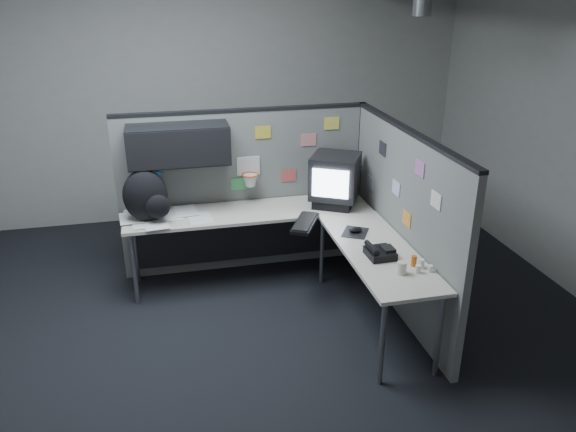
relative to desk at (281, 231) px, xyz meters
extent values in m
cube|color=black|center=(-0.15, -0.70, -0.62)|extent=(5.60, 5.60, 0.01)
cube|color=#9E9E99|center=(-0.15, 2.10, 0.99)|extent=(5.60, 0.01, 3.20)
cube|color=#9E9E99|center=(-0.15, -3.51, 0.99)|extent=(5.60, 0.01, 3.20)
cube|color=slate|center=(-0.23, 0.60, 0.19)|extent=(2.43, 0.06, 1.60)
cube|color=black|center=(-0.23, 0.60, 1.00)|extent=(2.43, 0.07, 0.03)
cube|color=black|center=(0.95, 0.60, 0.19)|extent=(0.07, 0.07, 1.60)
cube|color=black|center=(-0.85, 0.40, 0.76)|extent=(0.90, 0.35, 0.35)
cube|color=black|center=(-0.85, 0.22, 0.76)|extent=(0.90, 0.02, 0.33)
cube|color=silver|center=(-0.20, 0.56, 0.47)|extent=(0.22, 0.02, 0.18)
torus|color=#D85914|center=(-0.20, 0.47, 0.41)|extent=(0.16, 0.16, 0.01)
cone|color=white|center=(-0.20, 0.47, 0.35)|extent=(0.14, 0.14, 0.11)
cube|color=#337FCC|center=(-1.10, 0.56, 0.41)|extent=(0.15, 0.01, 0.12)
cube|color=gold|center=(-0.05, 0.56, 0.79)|extent=(0.15, 0.01, 0.12)
cube|color=#CC4C4C|center=(0.20, 0.56, 0.34)|extent=(0.15, 0.01, 0.12)
cube|color=#D87F7F|center=(0.40, 0.56, 0.69)|extent=(0.15, 0.01, 0.12)
cube|color=#E5D84C|center=(0.63, 0.56, 0.84)|extent=(0.15, 0.01, 0.12)
cube|color=#4CB266|center=(-0.30, 0.56, 0.29)|extent=(0.15, 0.01, 0.12)
cube|color=slate|center=(0.95, -0.49, 0.19)|extent=(0.06, 2.23, 1.60)
cube|color=black|center=(0.95, -0.49, 1.00)|extent=(0.07, 2.23, 0.03)
cube|color=#26262D|center=(0.92, -0.05, 0.74)|extent=(0.01, 0.15, 0.12)
cube|color=silver|center=(0.92, -0.40, 0.49)|extent=(0.01, 0.15, 0.12)
cube|color=#B266B2|center=(0.92, -0.80, 0.79)|extent=(0.01, 0.15, 0.12)
cube|color=gray|center=(0.92, 0.20, 0.34)|extent=(0.01, 0.15, 0.12)
cube|color=silver|center=(0.92, -1.10, 0.64)|extent=(0.01, 0.15, 0.12)
cube|color=orange|center=(0.92, -0.65, 0.31)|extent=(0.01, 0.15, 0.12)
cube|color=beige|center=(-0.25, 0.28, 0.10)|extent=(2.30, 0.56, 0.03)
cube|color=beige|center=(0.63, -0.78, 0.10)|extent=(0.56, 1.55, 0.03)
cube|color=black|center=(-0.25, 0.50, -0.21)|extent=(2.18, 0.02, 0.55)
cylinder|color=gray|center=(-1.33, 0.06, -0.26)|extent=(0.04, 0.04, 0.70)
cylinder|color=gray|center=(-1.33, 0.50, -0.26)|extent=(0.04, 0.04, 0.70)
cylinder|color=gray|center=(0.41, 0.06, -0.26)|extent=(0.04, 0.04, 0.70)
cylinder|color=gray|center=(0.41, -1.48, -0.26)|extent=(0.04, 0.04, 0.70)
cylinder|color=gray|center=(0.85, -1.48, -0.26)|extent=(0.04, 0.04, 0.70)
cube|color=black|center=(0.59, 0.26, 0.16)|extent=(0.51, 0.53, 0.08)
cube|color=black|center=(0.59, 0.26, 0.40)|extent=(0.58, 0.58, 0.41)
cube|color=#D1E1F9|center=(0.48, 0.06, 0.40)|extent=(0.30, 0.17, 0.27)
cube|color=black|center=(0.18, -0.16, 0.13)|extent=(0.36, 0.49, 0.03)
cube|color=black|center=(0.18, -0.16, 0.15)|extent=(0.32, 0.45, 0.01)
cube|color=black|center=(0.56, -0.43, 0.12)|extent=(0.29, 0.31, 0.01)
ellipsoid|color=black|center=(0.56, -0.43, 0.15)|extent=(0.13, 0.10, 0.05)
cube|color=black|center=(0.60, -0.90, 0.15)|extent=(0.21, 0.23, 0.06)
cylinder|color=black|center=(0.53, -0.89, 0.20)|extent=(0.05, 0.20, 0.04)
cube|color=black|center=(0.66, -0.91, 0.19)|extent=(0.09, 0.12, 0.02)
cylinder|color=silver|center=(0.83, -1.15, 0.15)|extent=(0.05, 0.05, 0.07)
cylinder|color=silver|center=(0.78, -1.21, 0.15)|extent=(0.05, 0.05, 0.06)
cylinder|color=silver|center=(0.87, -1.22, 0.14)|extent=(0.04, 0.04, 0.05)
cylinder|color=#D85914|center=(0.79, -1.10, 0.16)|extent=(0.05, 0.05, 0.08)
cylinder|color=beige|center=(0.65, -1.20, 0.17)|extent=(0.09, 0.09, 0.10)
cube|color=white|center=(-0.71, 0.20, 0.12)|extent=(0.23, 0.31, 0.00)
cube|color=white|center=(-0.97, 0.32, 0.12)|extent=(0.24, 0.31, 0.00)
cube|color=white|center=(-1.21, 0.20, 0.12)|extent=(0.24, 0.31, 0.00)
cube|color=white|center=(-0.83, 0.38, 0.13)|extent=(0.24, 0.31, 0.00)
cube|color=white|center=(-1.10, 0.13, 0.13)|extent=(0.24, 0.31, 0.00)
cube|color=white|center=(-1.32, 0.30, 0.13)|extent=(0.23, 0.31, 0.00)
ellipsoid|color=black|center=(-1.17, 0.25, 0.36)|extent=(0.46, 0.40, 0.48)
ellipsoid|color=black|center=(-1.07, 0.13, 0.29)|extent=(0.24, 0.19, 0.22)
camera|label=1|loc=(-0.98, -4.57, 2.10)|focal=35.00mm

